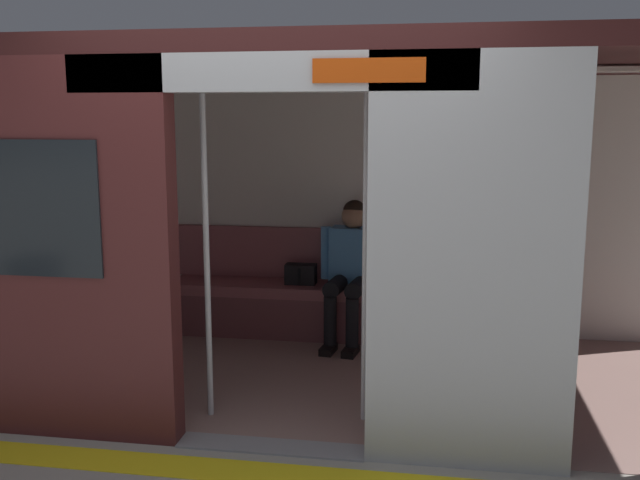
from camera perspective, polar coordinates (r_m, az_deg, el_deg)
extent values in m
plane|color=gray|center=(4.19, -3.94, -16.32)|extent=(60.00, 60.00, 0.00)
cube|color=yellow|center=(3.93, -4.99, -18.16)|extent=(8.00, 0.24, 0.01)
cube|color=#ADAFB5|center=(3.72, 12.12, -2.15)|extent=(1.07, 0.12, 2.17)
cube|color=black|center=(3.67, 12.28, 1.81)|extent=(0.59, 0.02, 0.55)
cube|color=black|center=(4.30, -23.87, 2.36)|extent=(1.10, 0.02, 0.76)
cube|color=#ADAFB5|center=(3.77, -4.32, 13.29)|extent=(2.15, 0.16, 0.20)
cube|color=#BF3F0C|center=(3.59, 3.93, 13.47)|extent=(0.56, 0.02, 0.12)
cube|color=#351515|center=(4.95, -0.99, 14.34)|extent=(6.40, 2.55, 0.12)
cube|color=gray|center=(5.27, -0.91, -10.63)|extent=(6.08, 2.39, 0.01)
cube|color=silver|center=(6.16, 1.04, 2.77)|extent=(6.08, 0.10, 2.17)
cube|color=#935156|center=(6.17, 0.94, -1.11)|extent=(3.52, 0.06, 0.45)
cube|color=white|center=(4.94, -0.98, 13.30)|extent=(4.48, 0.16, 0.03)
cube|color=gray|center=(4.19, -3.94, -16.24)|extent=(1.07, 0.19, 0.01)
cube|color=#935156|center=(6.02, 0.63, -4.03)|extent=(2.72, 0.44, 0.09)
cube|color=brown|center=(5.88, 0.33, -6.62)|extent=(2.72, 0.04, 0.36)
cube|color=#4C8CC6|center=(5.90, 2.75, -1.38)|extent=(0.41, 0.27, 0.50)
sphere|color=#8C664C|center=(5.85, 2.77, 1.94)|extent=(0.21, 0.21, 0.21)
sphere|color=black|center=(5.85, 2.80, 2.30)|extent=(0.19, 0.19, 0.19)
cylinder|color=#4C8CC6|center=(5.82, 4.92, -1.27)|extent=(0.08, 0.08, 0.44)
cylinder|color=#4C8CC6|center=(5.93, 0.48, -1.02)|extent=(0.08, 0.08, 0.44)
cylinder|color=black|center=(5.74, 3.12, -3.76)|extent=(0.19, 0.41, 0.14)
cylinder|color=black|center=(5.78, 1.38, -3.64)|extent=(0.19, 0.41, 0.14)
cylinder|color=black|center=(5.61, 2.60, -6.75)|extent=(0.10, 0.10, 0.41)
cylinder|color=black|center=(5.66, 0.82, -6.60)|extent=(0.10, 0.10, 0.41)
cube|color=black|center=(5.63, 2.46, -8.97)|extent=(0.13, 0.23, 0.06)
cube|color=black|center=(5.68, 0.68, -8.81)|extent=(0.13, 0.23, 0.06)
cube|color=black|center=(6.02, -1.56, -2.75)|extent=(0.26, 0.14, 0.17)
cube|color=black|center=(5.95, -1.69, -2.99)|extent=(0.02, 0.01, 0.14)
cube|color=#B22D2D|center=(5.93, 6.45, -3.72)|extent=(0.24, 0.27, 0.03)
cylinder|color=silver|center=(4.33, -9.13, -0.52)|extent=(0.04, 0.04, 2.15)
cylinder|color=silver|center=(4.21, 3.67, -0.70)|extent=(0.04, 0.04, 2.15)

